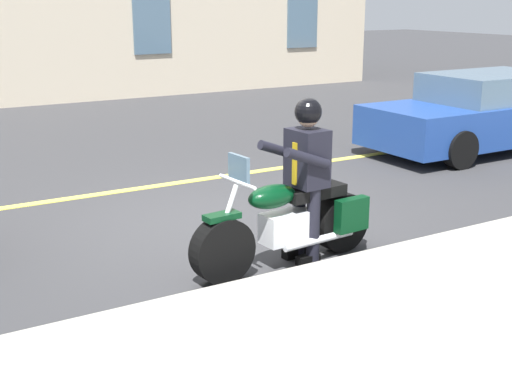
% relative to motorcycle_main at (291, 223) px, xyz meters
% --- Properties ---
extents(ground_plane, '(80.00, 80.00, 0.00)m').
position_rel_motorcycle_main_xyz_m(ground_plane, '(0.06, -1.60, -0.45)').
color(ground_plane, '#333335').
extents(lane_center_stripe, '(60.00, 0.16, 0.01)m').
position_rel_motorcycle_main_xyz_m(lane_center_stripe, '(0.06, -3.60, -0.45)').
color(lane_center_stripe, '#E5DB4C').
rests_on(lane_center_stripe, ground_plane).
extents(motorcycle_main, '(2.22, 0.70, 1.26)m').
position_rel_motorcycle_main_xyz_m(motorcycle_main, '(0.00, 0.00, 0.00)').
color(motorcycle_main, black).
rests_on(motorcycle_main, ground_plane).
extents(rider_main, '(0.65, 0.58, 1.74)m').
position_rel_motorcycle_main_xyz_m(rider_main, '(-0.19, -0.02, 0.58)').
color(rider_main, black).
rests_on(rider_main, ground_plane).
extents(car_silver, '(4.60, 1.92, 1.40)m').
position_rel_motorcycle_main_xyz_m(car_silver, '(-6.20, -2.93, 0.24)').
color(car_silver, navy).
rests_on(car_silver, ground_plane).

